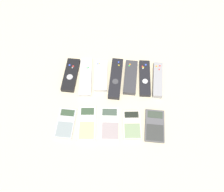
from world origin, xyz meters
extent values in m
plane|color=beige|center=(0.00, 0.00, 0.00)|extent=(3.00, 3.00, 0.00)
cube|color=black|center=(-0.20, 0.13, 0.01)|extent=(0.07, 0.18, 0.02)
cylinder|color=#99999E|center=(-0.20, 0.11, 0.02)|extent=(0.03, 0.03, 0.00)
cylinder|color=silver|center=(-0.19, 0.17, 0.02)|extent=(0.01, 0.01, 0.00)
cylinder|color=blue|center=(-0.21, 0.18, 0.02)|extent=(0.01, 0.01, 0.00)
cylinder|color=red|center=(-0.19, 0.17, 0.02)|extent=(0.01, 0.01, 0.00)
cube|color=#B7B7BC|center=(-0.13, 0.13, 0.01)|extent=(0.07, 0.20, 0.02)
cylinder|color=silver|center=(-0.13, 0.11, 0.02)|extent=(0.03, 0.03, 0.00)
cylinder|color=green|center=(-0.12, 0.17, 0.02)|extent=(0.01, 0.01, 0.00)
cylinder|color=silver|center=(-0.14, 0.18, 0.02)|extent=(0.01, 0.01, 0.00)
cylinder|color=green|center=(-0.12, 0.17, 0.02)|extent=(0.01, 0.01, 0.00)
cube|color=#B7B7BC|center=(-0.06, 0.13, 0.01)|extent=(0.06, 0.16, 0.02)
cylinder|color=yellow|center=(-0.07, 0.19, 0.03)|extent=(0.01, 0.01, 0.00)
cylinder|color=blue|center=(-0.07, 0.19, 0.03)|extent=(0.01, 0.01, 0.00)
cube|color=black|center=(0.01, 0.12, 0.01)|extent=(0.06, 0.21, 0.02)
cylinder|color=#38383D|center=(0.01, 0.10, 0.02)|extent=(0.03, 0.03, 0.00)
cylinder|color=yellow|center=(0.03, 0.19, 0.02)|extent=(0.01, 0.01, 0.00)
cylinder|color=blue|center=(0.02, 0.21, 0.02)|extent=(0.01, 0.01, 0.00)
cube|color=#333338|center=(0.08, 0.13, 0.01)|extent=(0.07, 0.18, 0.02)
cylinder|color=orange|center=(0.08, 0.20, 0.02)|extent=(0.01, 0.01, 0.00)
cylinder|color=green|center=(0.07, 0.19, 0.02)|extent=(0.01, 0.01, 0.00)
cube|color=black|center=(0.15, 0.13, 0.01)|extent=(0.05, 0.19, 0.02)
cylinder|color=silver|center=(0.15, 0.11, 0.02)|extent=(0.02, 0.02, 0.00)
cylinder|color=blue|center=(0.15, 0.20, 0.02)|extent=(0.01, 0.01, 0.00)
cylinder|color=silver|center=(0.14, 0.18, 0.02)|extent=(0.01, 0.01, 0.00)
cylinder|color=yellow|center=(0.14, 0.19, 0.02)|extent=(0.01, 0.01, 0.00)
cylinder|color=red|center=(0.14, 0.19, 0.02)|extent=(0.01, 0.01, 0.00)
cube|color=gray|center=(0.21, 0.12, 0.01)|extent=(0.05, 0.18, 0.02)
cylinder|color=red|center=(0.22, 0.19, 0.03)|extent=(0.01, 0.01, 0.00)
cylinder|color=red|center=(0.21, 0.17, 0.03)|extent=(0.01, 0.01, 0.00)
cylinder|color=orange|center=(0.20, 0.19, 0.03)|extent=(0.01, 0.01, 0.00)
cube|color=#B2B2B7|center=(-0.19, -0.10, 0.01)|extent=(0.08, 0.13, 0.01)
cube|color=#2D422D|center=(-0.19, -0.06, 0.01)|extent=(0.06, 0.03, 0.00)
cube|color=gray|center=(-0.19, -0.13, 0.01)|extent=(0.07, 0.07, 0.00)
cube|color=silver|center=(-0.10, -0.10, 0.01)|extent=(0.08, 0.15, 0.02)
cube|color=#2D422D|center=(-0.10, -0.05, 0.02)|extent=(0.06, 0.04, 0.00)
cube|color=tan|center=(-0.10, -0.13, 0.02)|extent=(0.07, 0.08, 0.00)
cube|color=silver|center=(-0.01, -0.10, 0.01)|extent=(0.08, 0.14, 0.01)
cube|color=#38473D|center=(-0.01, -0.05, 0.01)|extent=(0.06, 0.03, 0.00)
cube|color=gray|center=(0.00, -0.13, 0.01)|extent=(0.07, 0.07, 0.00)
cube|color=beige|center=(0.09, -0.10, 0.01)|extent=(0.08, 0.13, 0.02)
cube|color=black|center=(0.09, -0.06, 0.02)|extent=(0.06, 0.03, 0.00)
cube|color=gray|center=(0.09, -0.13, 0.02)|extent=(0.07, 0.07, 0.00)
cube|color=#4C4C51|center=(0.18, -0.10, 0.01)|extent=(0.09, 0.14, 0.02)
cube|color=#333D33|center=(0.19, -0.05, 0.02)|extent=(0.06, 0.03, 0.00)
cube|color=#313232|center=(0.18, -0.13, 0.02)|extent=(0.07, 0.07, 0.00)
camera|label=1|loc=(0.02, -0.40, 0.88)|focal=35.00mm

